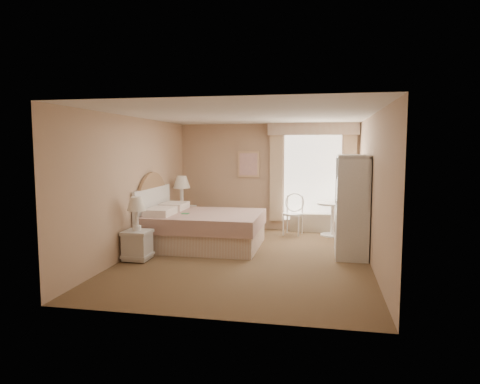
% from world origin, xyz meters
% --- Properties ---
extents(room, '(4.21, 5.51, 2.51)m').
position_xyz_m(room, '(0.00, 0.00, 1.25)').
color(room, brown).
rests_on(room, ground).
extents(window, '(2.05, 0.22, 2.51)m').
position_xyz_m(window, '(1.05, 2.65, 1.34)').
color(window, white).
rests_on(window, room).
extents(framed_art, '(0.52, 0.04, 0.62)m').
position_xyz_m(framed_art, '(-0.45, 2.71, 1.55)').
color(framed_art, tan).
rests_on(framed_art, room).
extents(bed, '(2.25, 1.77, 1.57)m').
position_xyz_m(bed, '(-1.11, 0.71, 0.38)').
color(bed, tan).
rests_on(bed, room).
extents(nightstand_near, '(0.45, 0.45, 1.09)m').
position_xyz_m(nightstand_near, '(-1.84, -0.51, 0.41)').
color(nightstand_near, silver).
rests_on(nightstand_near, room).
extents(nightstand_far, '(0.53, 0.53, 1.29)m').
position_xyz_m(nightstand_far, '(-1.84, 1.89, 0.49)').
color(nightstand_far, silver).
rests_on(nightstand_far, room).
extents(round_table, '(0.70, 0.70, 0.74)m').
position_xyz_m(round_table, '(1.52, 2.26, 0.49)').
color(round_table, white).
rests_on(round_table, room).
extents(cafe_chair, '(0.52, 0.52, 0.93)m').
position_xyz_m(cafe_chair, '(0.66, 2.27, 0.54)').
color(cafe_chair, white).
rests_on(cafe_chair, room).
extents(armoire, '(0.55, 1.09, 1.82)m').
position_xyz_m(armoire, '(1.81, 0.57, 0.75)').
color(armoire, silver).
rests_on(armoire, room).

